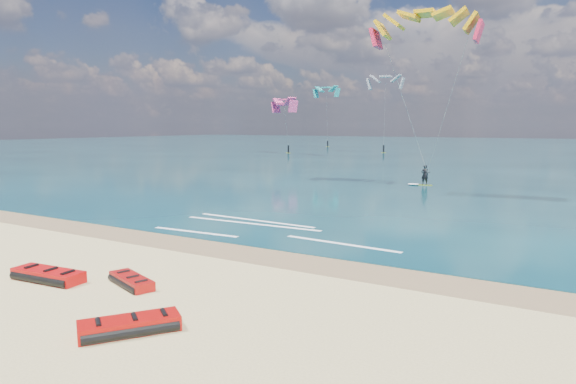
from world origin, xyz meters
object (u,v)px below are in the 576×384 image
object	(u,v)px
packed_kite_mid	(132,285)
kitesurfer_main	(425,94)
packed_kite_right	(130,333)
packed_kite_left	(49,281)

from	to	relation	value
packed_kite_mid	kitesurfer_main	bearing A→B (deg)	106.90
packed_kite_mid	kitesurfer_main	size ratio (longest dim) A/B	0.16
packed_kite_mid	kitesurfer_main	xyz separation A→B (m)	(1.23, 28.60, 7.47)
kitesurfer_main	packed_kite_mid	bearing A→B (deg)	-103.96
packed_kite_right	kitesurfer_main	bearing A→B (deg)	38.64
packed_kite_mid	packed_kite_right	world-z (taller)	packed_kite_right
packed_kite_left	kitesurfer_main	size ratio (longest dim) A/B	0.20
packed_kite_left	packed_kite_right	bearing A→B (deg)	-21.93
packed_kite_right	kitesurfer_main	distance (m)	32.21
packed_kite_left	packed_kite_right	size ratio (longest dim) A/B	1.07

